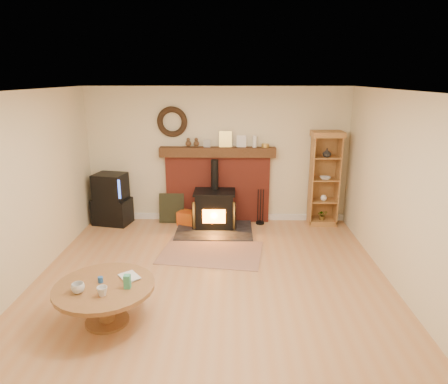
{
  "coord_description": "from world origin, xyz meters",
  "views": [
    {
      "loc": [
        0.29,
        -4.82,
        2.77
      ],
      "look_at": [
        0.16,
        1.0,
        1.08
      ],
      "focal_mm": 32.0,
      "sensor_mm": 36.0,
      "label": 1
    }
  ],
  "objects_px": {
    "tv_unit": "(112,200)",
    "curio_cabinet": "(324,179)",
    "coffee_table": "(105,292)",
    "wood_stove": "(215,210)"
  },
  "relations": [
    {
      "from": "tv_unit",
      "to": "wood_stove",
      "type": "bearing_deg",
      "value": -5.6
    },
    {
      "from": "wood_stove",
      "to": "curio_cabinet",
      "type": "distance_m",
      "value": 2.17
    },
    {
      "from": "wood_stove",
      "to": "coffee_table",
      "type": "relative_size",
      "value": 1.22
    },
    {
      "from": "coffee_table",
      "to": "curio_cabinet",
      "type": "bearing_deg",
      "value": 46.32
    },
    {
      "from": "tv_unit",
      "to": "coffee_table",
      "type": "relative_size",
      "value": 0.87
    },
    {
      "from": "tv_unit",
      "to": "curio_cabinet",
      "type": "xyz_separation_m",
      "value": [
        4.07,
        0.08,
        0.43
      ]
    },
    {
      "from": "tv_unit",
      "to": "coffee_table",
      "type": "xyz_separation_m",
      "value": [
        0.88,
        -3.26,
        -0.08
      ]
    },
    {
      "from": "curio_cabinet",
      "to": "wood_stove",
      "type": "bearing_deg",
      "value": -172.31
    },
    {
      "from": "curio_cabinet",
      "to": "coffee_table",
      "type": "relative_size",
      "value": 1.57
    },
    {
      "from": "tv_unit",
      "to": "curio_cabinet",
      "type": "bearing_deg",
      "value": 1.18
    }
  ]
}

